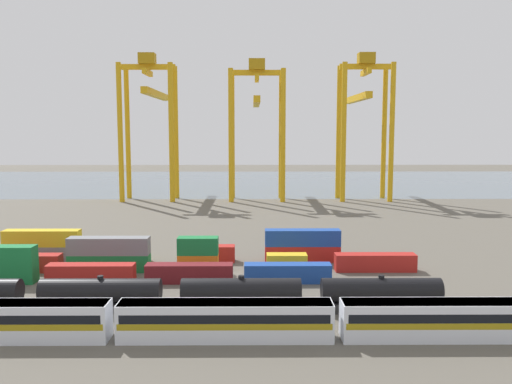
% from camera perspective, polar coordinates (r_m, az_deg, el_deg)
% --- Properties ---
extents(ground_plane, '(420.00, 420.00, 0.00)m').
position_cam_1_polar(ground_plane, '(117.78, -1.57, -3.69)').
color(ground_plane, '#5B564C').
extents(harbour_water, '(400.00, 110.00, 0.01)m').
position_cam_1_polar(harbour_water, '(218.43, -1.04, 1.09)').
color(harbour_water, slate).
rests_on(harbour_water, ground_plane).
extents(passenger_train, '(66.82, 3.14, 3.90)m').
position_cam_1_polar(passenger_train, '(55.28, -3.29, -13.42)').
color(passenger_train, silver).
rests_on(passenger_train, ground_plane).
extents(freight_tank_row, '(63.13, 2.82, 4.28)m').
position_cam_1_polar(freight_tank_row, '(63.99, -9.09, -10.81)').
color(freight_tank_row, '#232326').
rests_on(freight_tank_row, ground_plane).
extents(shipping_container_2, '(12.10, 2.44, 2.60)m').
position_cam_1_polar(shipping_container_2, '(78.25, -17.28, -8.32)').
color(shipping_container_2, '#AD211C').
rests_on(shipping_container_2, ground_plane).
extents(shipping_container_3, '(12.10, 2.44, 2.60)m').
position_cam_1_polar(shipping_container_3, '(75.47, -7.16, -8.63)').
color(shipping_container_3, maroon).
rests_on(shipping_container_3, ground_plane).
extents(shipping_container_4, '(12.10, 2.44, 2.60)m').
position_cam_1_polar(shipping_container_4, '(75.12, 3.40, -8.66)').
color(shipping_container_4, '#1C4299').
rests_on(shipping_container_4, ground_plane).
extents(shipping_container_5, '(12.10, 2.44, 2.60)m').
position_cam_1_polar(shipping_container_5, '(87.87, -23.94, -6.97)').
color(shipping_container_5, '#AD211C').
rests_on(shipping_container_5, ground_plane).
extents(shipping_container_6, '(12.10, 2.44, 2.60)m').
position_cam_1_polar(shipping_container_6, '(83.49, -15.44, -7.33)').
color(shipping_container_6, '#197538').
rests_on(shipping_container_6, ground_plane).
extents(shipping_container_7, '(12.10, 2.44, 2.60)m').
position_cam_1_polar(shipping_container_7, '(82.91, -15.50, -5.58)').
color(shipping_container_7, slate).
rests_on(shipping_container_7, shipping_container_6).
extents(shipping_container_8, '(6.04, 2.44, 2.60)m').
position_cam_1_polar(shipping_container_8, '(81.09, -6.22, -7.54)').
color(shipping_container_8, orange).
rests_on(shipping_container_8, ground_plane).
extents(shipping_container_9, '(6.04, 2.44, 2.60)m').
position_cam_1_polar(shipping_container_9, '(80.49, -6.24, -5.74)').
color(shipping_container_9, '#197538').
rests_on(shipping_container_9, shipping_container_8).
extents(shipping_container_10, '(6.04, 2.44, 2.60)m').
position_cam_1_polar(shipping_container_10, '(80.85, 3.31, -7.55)').
color(shipping_container_10, gold).
rests_on(shipping_container_10, ground_plane).
extents(shipping_container_11, '(12.10, 2.44, 2.60)m').
position_cam_1_polar(shipping_container_11, '(82.78, 12.65, -7.37)').
color(shipping_container_11, '#AD211C').
rests_on(shipping_container_11, ground_plane).
extents(shipping_container_12, '(12.10, 2.44, 2.60)m').
position_cam_1_polar(shipping_container_12, '(92.80, -21.90, -6.17)').
color(shipping_container_12, slate).
rests_on(shipping_container_12, ground_plane).
extents(shipping_container_13, '(12.10, 2.44, 2.60)m').
position_cam_1_polar(shipping_container_13, '(92.28, -21.97, -4.59)').
color(shipping_container_13, gold).
rests_on(shipping_container_13, shipping_container_12).
extents(shipping_container_14, '(6.04, 2.44, 2.60)m').
position_cam_1_polar(shipping_container_14, '(88.67, -13.41, -6.45)').
color(shipping_container_14, gold).
rests_on(shipping_container_14, ground_plane).
extents(shipping_container_15, '(6.04, 2.44, 2.60)m').
position_cam_1_polar(shipping_container_15, '(86.62, -4.31, -6.60)').
color(shipping_container_15, '#AD211C').
rests_on(shipping_container_15, ground_plane).
extents(shipping_container_16, '(12.10, 2.44, 2.60)m').
position_cam_1_polar(shipping_container_16, '(86.80, 5.00, -6.57)').
color(shipping_container_16, '#AD211C').
rests_on(shipping_container_16, ground_plane).
extents(shipping_container_17, '(12.10, 2.44, 2.60)m').
position_cam_1_polar(shipping_container_17, '(86.25, 5.01, -4.89)').
color(shipping_container_17, '#1C4299').
rests_on(shipping_container_17, shipping_container_16).
extents(gantry_crane_west, '(16.51, 39.90, 43.77)m').
position_cam_1_polar(gantry_crane_west, '(167.48, -11.24, 8.54)').
color(gantry_crane_west, gold).
rests_on(gantry_crane_west, ground_plane).
extents(gantry_crane_central, '(16.81, 34.94, 42.13)m').
position_cam_1_polar(gantry_crane_central, '(163.79, 0.08, 8.23)').
color(gantry_crane_central, gold).
rests_on(gantry_crane_central, ground_plane).
extents(gantry_crane_east, '(15.73, 36.39, 43.94)m').
position_cam_1_polar(gantry_crane_east, '(167.51, 11.39, 8.40)').
color(gantry_crane_east, gold).
rests_on(gantry_crane_east, ground_plane).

